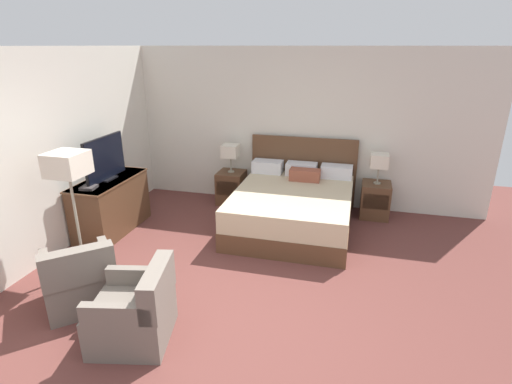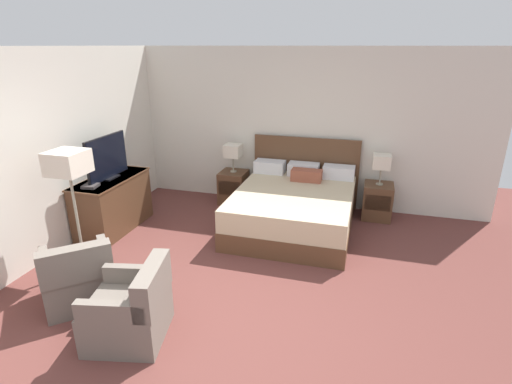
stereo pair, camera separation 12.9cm
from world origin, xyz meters
name	(u,v)px [view 1 (the left image)]	position (x,y,z in m)	size (l,w,h in m)	color
ground_plane	(217,340)	(0.00, 0.00, 0.00)	(11.00, 11.00, 0.00)	brown
wall_back	(289,128)	(0.00, 3.70, 1.30)	(6.41, 0.06, 2.60)	silver
wall_left	(66,149)	(-2.64, 1.53, 1.30)	(0.06, 5.47, 2.60)	silver
bed	(293,206)	(0.27, 2.66, 0.33)	(1.76, 2.05, 1.18)	brown
nightstand_left	(231,187)	(-0.94, 3.37, 0.28)	(0.45, 0.47, 0.56)	brown
nightstand_right	(375,200)	(1.47, 3.37, 0.28)	(0.45, 0.47, 0.56)	brown
table_lamp_left	(231,151)	(-0.94, 3.37, 0.92)	(0.27, 0.27, 0.48)	gray
table_lamp_right	(379,161)	(1.47, 3.37, 0.92)	(0.27, 0.27, 0.48)	gray
dresser	(111,204)	(-2.30, 1.86, 0.41)	(0.56, 1.28, 0.80)	brown
tv	(105,159)	(-2.30, 1.86, 1.10)	(0.18, 0.87, 0.62)	black
book_red_cover	(89,187)	(-2.31, 1.45, 0.82)	(0.18, 0.19, 0.04)	#383333
armchair_by_window	(80,281)	(-1.57, 0.17, 0.28)	(0.97, 0.97, 0.76)	#70665B
armchair_companion	(136,312)	(-0.73, -0.16, 0.28)	(0.82, 0.81, 0.76)	#70665B
floor_lamp	(68,171)	(-1.98, 0.74, 1.29)	(0.39, 0.39, 1.50)	gray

